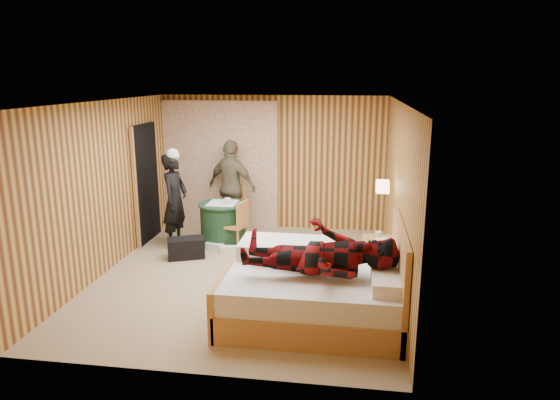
# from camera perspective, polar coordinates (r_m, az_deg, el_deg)

# --- Properties ---
(floor) EXTENTS (4.20, 5.00, 0.01)m
(floor) POSITION_cam_1_polar(r_m,az_deg,el_deg) (7.39, -3.88, -8.62)
(floor) COLOR tan
(floor) RESTS_ON ground
(ceiling) EXTENTS (4.20, 5.00, 0.01)m
(ceiling) POSITION_cam_1_polar(r_m,az_deg,el_deg) (6.83, -4.23, 11.11)
(ceiling) COLOR white
(ceiling) RESTS_ON wall_back
(wall_back) EXTENTS (4.20, 0.02, 2.50)m
(wall_back) POSITION_cam_1_polar(r_m,az_deg,el_deg) (9.42, -0.81, 4.28)
(wall_back) COLOR #D8AB53
(wall_back) RESTS_ON floor
(wall_left) EXTENTS (0.02, 5.00, 2.50)m
(wall_left) POSITION_cam_1_polar(r_m,az_deg,el_deg) (7.73, -19.45, 1.32)
(wall_left) COLOR #D8AB53
(wall_left) RESTS_ON floor
(wall_right) EXTENTS (0.02, 5.00, 2.50)m
(wall_right) POSITION_cam_1_polar(r_m,az_deg,el_deg) (6.88, 13.31, 0.26)
(wall_right) COLOR #D8AB53
(wall_right) RESTS_ON floor
(curtain) EXTENTS (2.20, 0.08, 2.40)m
(curtain) POSITION_cam_1_polar(r_m,az_deg,el_deg) (9.57, -6.81, 4.03)
(curtain) COLOR white
(curtain) RESTS_ON floor
(doorway) EXTENTS (0.06, 0.90, 2.05)m
(doorway) POSITION_cam_1_polar(r_m,az_deg,el_deg) (8.99, -15.03, 1.87)
(doorway) COLOR black
(doorway) RESTS_ON floor
(wall_lamp) EXTENTS (0.26, 0.24, 0.16)m
(wall_lamp) POSITION_cam_1_polar(r_m,az_deg,el_deg) (7.29, 11.66, 1.52)
(wall_lamp) COLOR gold
(wall_lamp) RESTS_ON wall_right
(bed) EXTENTS (2.17, 1.71, 1.18)m
(bed) POSITION_cam_1_polar(r_m,az_deg,el_deg) (6.13, 4.33, -10.13)
(bed) COLOR #DFA65B
(bed) RESTS_ON floor
(nightstand) EXTENTS (0.46, 0.62, 0.60)m
(nightstand) POSITION_cam_1_polar(r_m,az_deg,el_deg) (7.23, 11.08, -6.74)
(nightstand) COLOR #DFA65B
(nightstand) RESTS_ON floor
(round_table) EXTENTS (0.83, 0.83, 0.74)m
(round_table) POSITION_cam_1_polar(r_m,az_deg,el_deg) (8.66, -6.52, -2.66)
(round_table) COLOR #1F4528
(round_table) RESTS_ON floor
(chair_far) EXTENTS (0.52, 0.52, 0.93)m
(chair_far) POSITION_cam_1_polar(r_m,az_deg,el_deg) (9.22, -5.39, -0.50)
(chair_far) COLOR #DFA65B
(chair_far) RESTS_ON floor
(chair_near) EXTENTS (0.47, 0.47, 0.84)m
(chair_near) POSITION_cam_1_polar(r_m,az_deg,el_deg) (8.34, -4.85, -2.46)
(chair_near) COLOR #DFA65B
(chair_near) RESTS_ON floor
(duffel_bag) EXTENTS (0.65, 0.50, 0.33)m
(duffel_bag) POSITION_cam_1_polar(r_m,az_deg,el_deg) (8.16, -10.70, -5.41)
(duffel_bag) COLOR black
(duffel_bag) RESTS_ON floor
(sneaker_left) EXTENTS (0.29, 0.14, 0.13)m
(sneaker_left) POSITION_cam_1_polar(r_m,az_deg,el_deg) (8.28, -5.80, -5.68)
(sneaker_left) COLOR white
(sneaker_left) RESTS_ON floor
(sneaker_right) EXTENTS (0.33, 0.24, 0.14)m
(sneaker_right) POSITION_cam_1_polar(r_m,az_deg,el_deg) (8.42, -7.47, -5.35)
(sneaker_right) COLOR white
(sneaker_right) RESTS_ON floor
(woman_standing) EXTENTS (0.45, 0.63, 1.61)m
(woman_standing) POSITION_cam_1_polar(r_m,az_deg,el_deg) (8.54, -11.91, -0.09)
(woman_standing) COLOR black
(woman_standing) RESTS_ON floor
(man_at_table) EXTENTS (1.09, 0.78, 1.72)m
(man_at_table) POSITION_cam_1_polar(r_m,az_deg,el_deg) (9.19, -5.51, 1.51)
(man_at_table) COLOR #71684B
(man_at_table) RESTS_ON floor
(man_on_bed) EXTENTS (0.86, 0.67, 1.77)m
(man_on_bed) POSITION_cam_1_polar(r_m,az_deg,el_deg) (5.66, 4.61, -4.81)
(man_on_bed) COLOR maroon
(man_on_bed) RESTS_ON bed
(book_lower) EXTENTS (0.25, 0.27, 0.02)m
(book_lower) POSITION_cam_1_polar(r_m,az_deg,el_deg) (7.09, 11.21, -4.62)
(book_lower) COLOR white
(book_lower) RESTS_ON nightstand
(book_upper) EXTENTS (0.23, 0.27, 0.02)m
(book_upper) POSITION_cam_1_polar(r_m,az_deg,el_deg) (7.08, 11.22, -4.46)
(book_upper) COLOR white
(book_upper) RESTS_ON nightstand
(cup_nightstand) EXTENTS (0.12, 0.12, 0.09)m
(cup_nightstand) POSITION_cam_1_polar(r_m,az_deg,el_deg) (7.25, 11.16, -3.90)
(cup_nightstand) COLOR white
(cup_nightstand) RESTS_ON nightstand
(cup_table) EXTENTS (0.16, 0.16, 0.10)m
(cup_table) POSITION_cam_1_polar(r_m,az_deg,el_deg) (8.48, -6.03, -0.10)
(cup_table) COLOR white
(cup_table) RESTS_ON round_table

